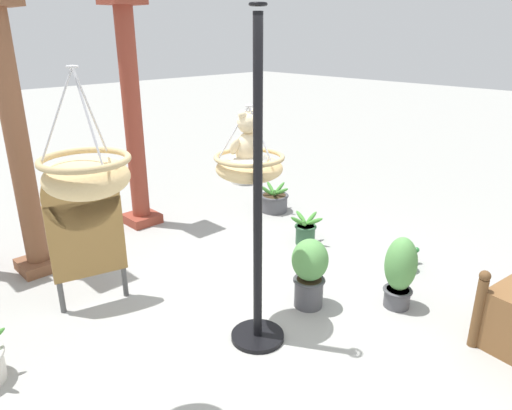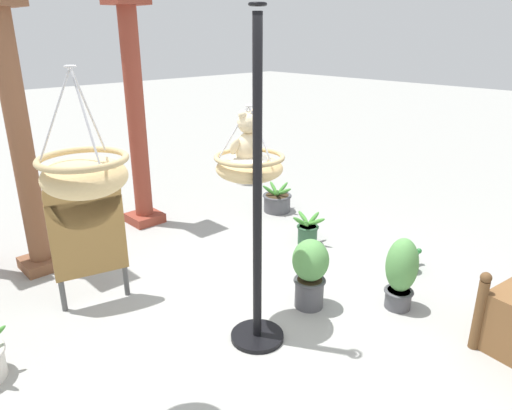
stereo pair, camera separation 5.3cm
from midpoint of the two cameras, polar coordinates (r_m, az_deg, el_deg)
ground_plane at (r=4.18m, az=0.13°, el=-14.68°), size 40.00×40.00×0.00m
display_pole_central at (r=3.63m, az=-0.21°, el=-5.46°), size 0.44×0.44×2.58m
hanging_basket_with_teddy at (r=3.69m, az=-1.24°, el=4.74°), size 0.56×0.56×0.60m
teddy_bear at (r=3.66m, az=-1.50°, el=7.73°), size 0.30×0.27×0.44m
hanging_basket_left_high at (r=2.71m, az=-20.50°, el=3.46°), size 0.49×0.49×0.70m
greenhouse_pillar_left at (r=6.09m, az=-14.98°, el=9.72°), size 0.43×0.43×2.79m
greenhouse_pillar_far_back at (r=5.17m, az=-27.20°, el=5.92°), size 0.42×0.42×2.71m
potted_plant_fern_front at (r=5.63m, az=5.78°, el=-3.18°), size 0.40×0.42×0.38m
potted_plant_tall_leafy at (r=4.46m, az=16.82°, el=-7.78°), size 0.29×0.29×0.70m
potted_plant_small_succulent at (r=7.85m, az=-1.95°, el=5.32°), size 0.40×0.40×0.72m
potted_plant_conical_shrub at (r=4.31m, az=6.19°, el=-7.96°), size 0.33×0.33×0.67m
potted_plant_trailing_ivy at (r=6.63m, az=2.00°, el=0.52°), size 0.44×0.47×0.40m
display_sign_board at (r=4.39m, az=-20.46°, el=-1.91°), size 0.64×0.20×1.40m
watering_can at (r=5.27m, az=17.58°, el=-6.51°), size 0.35×0.20×0.30m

